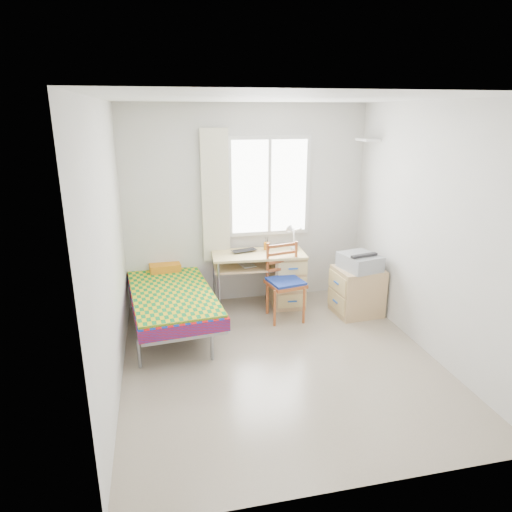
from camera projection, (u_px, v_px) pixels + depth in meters
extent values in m
plane|color=#BCAD93|center=(280.00, 360.00, 4.77)|extent=(3.50, 3.50, 0.00)
plane|color=white|center=(285.00, 98.00, 3.99)|extent=(3.50, 3.50, 0.00)
plane|color=silver|center=(247.00, 206.00, 6.01)|extent=(3.20, 0.00, 3.20)
plane|color=silver|center=(109.00, 252.00, 4.05)|extent=(0.00, 3.50, 3.50)
plane|color=silver|center=(432.00, 232.00, 4.71)|extent=(0.00, 3.50, 3.50)
cube|color=white|center=(269.00, 187.00, 5.98)|extent=(1.10, 0.04, 1.30)
cube|color=white|center=(269.00, 187.00, 5.97)|extent=(1.00, 0.02, 1.20)
cube|color=white|center=(270.00, 187.00, 5.96)|extent=(0.04, 0.02, 1.20)
cube|color=#F9EECE|center=(215.00, 197.00, 5.81)|extent=(0.35, 0.05, 1.70)
cube|color=white|center=(368.00, 140.00, 5.73)|extent=(0.20, 0.32, 0.03)
cube|color=gray|center=(172.00, 301.00, 5.43)|extent=(1.07, 2.03, 0.06)
cube|color=#B60C0E|center=(171.00, 295.00, 5.41)|extent=(1.12, 2.05, 0.14)
cube|color=gold|center=(171.00, 290.00, 5.36)|extent=(1.08, 1.93, 0.03)
cube|color=tan|center=(168.00, 257.00, 6.23)|extent=(0.94, 0.15, 0.54)
cube|color=orange|center=(165.00, 266.00, 5.98)|extent=(0.42, 0.37, 0.10)
cylinder|color=gray|center=(139.00, 354.00, 4.59)|extent=(0.04, 0.04, 0.31)
cylinder|color=gray|center=(196.00, 286.00, 6.37)|extent=(0.04, 0.04, 0.31)
cube|color=tan|center=(258.00, 254.00, 5.89)|extent=(1.23, 0.63, 0.03)
cube|color=tan|center=(287.00, 279.00, 6.08)|extent=(0.45, 0.55, 0.72)
cube|color=tan|center=(242.00, 267.00, 5.89)|extent=(0.76, 0.55, 0.02)
cylinder|color=gray|center=(219.00, 291.00, 5.68)|extent=(0.03, 0.03, 0.72)
cylinder|color=gray|center=(214.00, 279.00, 6.09)|extent=(0.03, 0.03, 0.72)
cube|color=#9A411D|center=(286.00, 284.00, 5.62)|extent=(0.48, 0.48, 0.04)
cube|color=navy|center=(286.00, 282.00, 5.61)|extent=(0.46, 0.46, 0.04)
cube|color=#9A411D|center=(282.00, 257.00, 5.70)|extent=(0.37, 0.10, 0.41)
cylinder|color=#9A411D|center=(275.00, 308.00, 5.48)|extent=(0.03, 0.03, 0.46)
cylinder|color=#9A411D|center=(295.00, 277.00, 5.82)|extent=(0.04, 0.04, 0.94)
cube|color=tan|center=(357.00, 291.00, 5.81)|extent=(0.59, 0.54, 0.61)
cube|color=tan|center=(337.00, 283.00, 5.71)|extent=(0.04, 0.46, 0.22)
cube|color=tan|center=(336.00, 301.00, 5.78)|extent=(0.04, 0.46, 0.22)
cube|color=gray|center=(360.00, 262.00, 5.66)|extent=(0.50, 0.54, 0.19)
cube|color=black|center=(360.00, 255.00, 5.63)|extent=(0.39, 0.44, 0.02)
imported|color=black|center=(246.00, 252.00, 5.89)|extent=(0.38, 0.30, 0.03)
cylinder|color=orange|center=(267.00, 246.00, 6.02)|extent=(0.09, 0.09, 0.10)
cylinder|color=white|center=(294.00, 248.00, 6.04)|extent=(0.09, 0.09, 0.03)
cylinder|color=white|center=(294.00, 238.00, 5.99)|extent=(0.02, 0.11, 0.26)
cylinder|color=white|center=(295.00, 230.00, 5.88)|extent=(0.12, 0.23, 0.11)
cone|color=white|center=(291.00, 230.00, 5.76)|extent=(0.14, 0.15, 0.12)
imported|color=gray|center=(241.00, 266.00, 5.87)|extent=(0.22, 0.26, 0.02)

